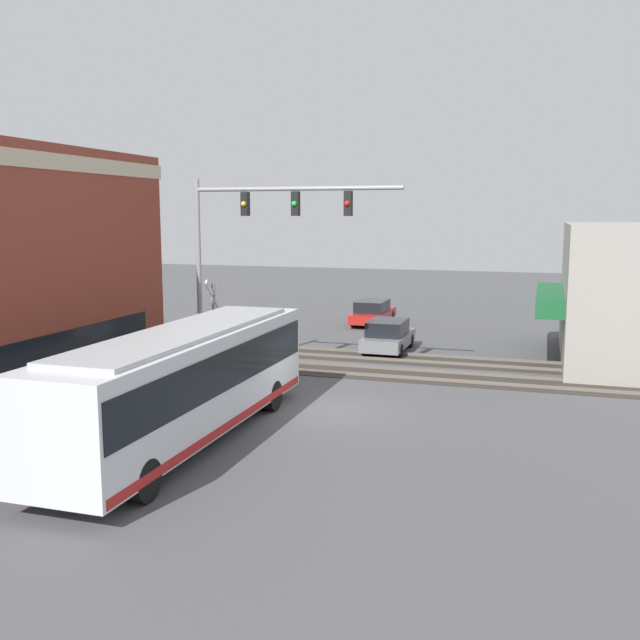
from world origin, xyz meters
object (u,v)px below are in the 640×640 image
Objects in this scene: city_bus at (186,380)px; pedestrian_at_crossing at (244,354)px; crossing_signal at (214,316)px; parked_car_grey at (388,337)px; parked_car_red at (373,313)px.

city_bus reaches higher than pedestrian_at_crossing.
crossing_signal is 2.24m from pedestrian_at_crossing.
crossing_signal reaches higher than pedestrian_at_crossing.
parked_car_red is (7.88, 2.60, -0.03)m from parked_car_grey.
pedestrian_at_crossing is (7.88, 1.68, -0.85)m from city_bus.
pedestrian_at_crossing is (-14.80, 1.68, 0.26)m from parked_car_red.
parked_car_grey is 2.37× the size of pedestrian_at_crossing.
parked_car_red is 14.89m from pedestrian_at_crossing.
crossing_signal is at bearing 21.07° from city_bus.
city_bus is at bearing -167.96° from pedestrian_at_crossing.
pedestrian_at_crossing is at bearing 12.04° from city_bus.
parked_car_red is at bearing -13.19° from crossing_signal.
parked_car_grey is 0.92× the size of parked_car_red.
parked_car_grey is at bearing -9.96° from city_bus.
crossing_signal is 0.82× the size of parked_car_red.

